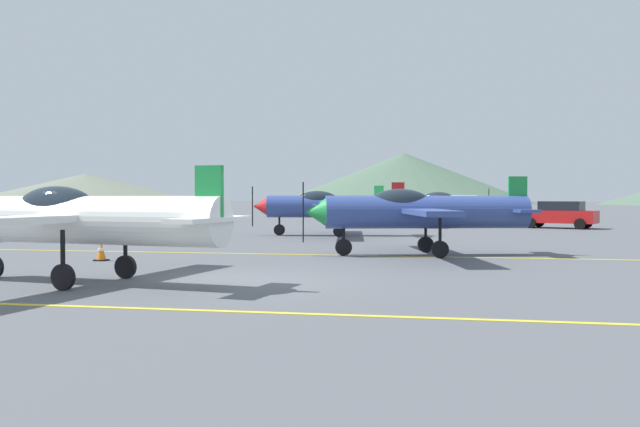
{
  "coord_description": "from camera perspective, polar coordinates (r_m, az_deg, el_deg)",
  "views": [
    {
      "loc": [
        4.81,
        -15.09,
        2.0
      ],
      "look_at": [
        -0.72,
        14.0,
        1.2
      ],
      "focal_mm": 38.75,
      "sensor_mm": 36.0,
      "label": 1
    }
  ],
  "objects": [
    {
      "name": "hill_centerleft",
      "position": [
        166.23,
        6.94,
        2.92
      ],
      "size": [
        61.54,
        61.54,
        12.06
      ],
      "primitive_type": "cone",
      "color": "#4C6651",
      "rests_on": "ground_plane"
    },
    {
      "name": "airplane_mid",
      "position": [
        23.04,
        8.1,
        0.22
      ],
      "size": [
        7.65,
        8.69,
        2.62
      ],
      "color": "#33478C",
      "rests_on": "ground_plane"
    },
    {
      "name": "apron_line_near",
      "position": [
        12.38,
        -12.36,
        -7.75
      ],
      "size": [
        80.0,
        0.16,
        0.01
      ],
      "primitive_type": "cube",
      "color": "yellow",
      "rests_on": "ground_plane"
    },
    {
      "name": "airplane_near",
      "position": [
        16.52,
        -19.37,
        -0.36
      ],
      "size": [
        7.64,
        8.75,
        2.62
      ],
      "color": "white",
      "rests_on": "ground_plane"
    },
    {
      "name": "car_sedan",
      "position": [
        43.78,
        19.17,
        -0.05
      ],
      "size": [
        4.66,
        3.3,
        1.62
      ],
      "color": "red",
      "rests_on": "ground_plane"
    },
    {
      "name": "apron_line_far",
      "position": [
        23.04,
        -1.33,
        -3.42
      ],
      "size": [
        80.0,
        0.16,
        0.01
      ],
      "primitive_type": "cube",
      "color": "yellow",
      "rests_on": "ground_plane"
    },
    {
      "name": "hill_left",
      "position": [
        162.73,
        -18.8,
        1.94
      ],
      "size": [
        55.45,
        55.45,
        6.71
      ],
      "primitive_type": "cone",
      "color": "slate",
      "rests_on": "ground_plane"
    },
    {
      "name": "airplane_far",
      "position": [
        33.85,
        0.78,
        0.65
      ],
      "size": [
        7.63,
        8.75,
        2.62
      ],
      "color": "#33478C",
      "rests_on": "ground_plane"
    },
    {
      "name": "traffic_cone_front",
      "position": [
        21.97,
        -17.62,
        -2.99
      ],
      "size": [
        0.36,
        0.36,
        0.59
      ],
      "color": "black",
      "rests_on": "ground_plane"
    },
    {
      "name": "airplane_back",
      "position": [
        45.47,
        8.99,
        0.86
      ],
      "size": [
        7.63,
        8.75,
        2.62
      ],
      "color": "silver",
      "rests_on": "ground_plane"
    },
    {
      "name": "ground_plane",
      "position": [
        15.96,
        -6.9,
        -5.65
      ],
      "size": [
        400.0,
        400.0,
        0.0
      ],
      "primitive_type": "plane",
      "color": "#54565B"
    }
  ]
}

